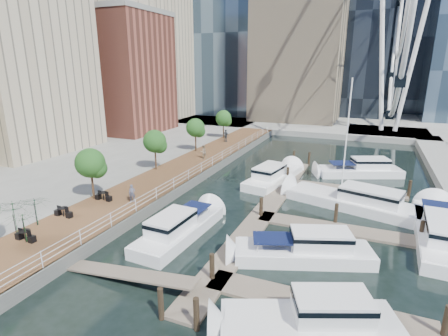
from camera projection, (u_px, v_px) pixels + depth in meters
ground at (184, 255)px, 23.84m from camera, size 520.00×520.00×0.00m
boardwalk at (179, 174)px, 40.33m from camera, size 6.00×60.00×1.00m
seawall at (202, 177)px, 39.22m from camera, size 0.25×60.00×1.00m
land_inland at (15, 152)px, 50.34m from camera, size 48.00×90.00×1.00m
land_far at (336, 105)px, 114.07m from camera, size 200.00×114.00×1.00m
pier at (387, 133)px, 64.58m from camera, size 14.00×12.00×1.00m
railing at (201, 168)px, 38.97m from camera, size 0.10×60.00×1.05m
floating_docks at (324, 212)px, 29.59m from camera, size 16.00×34.00×2.60m
midrise_condos at (80, 60)px, 56.31m from camera, size 19.00×67.00×28.00m
street_trees at (155, 141)px, 39.28m from camera, size 2.60×42.60×4.60m
cafe_tables at (46, 223)px, 25.55m from camera, size 2.50×13.70×0.74m
yacht_foreground at (303, 260)px, 23.24m from camera, size 10.17×5.84×2.15m
pedestrian_near at (132, 193)px, 30.34m from camera, size 0.68×0.61×1.57m
pedestrian_mid at (203, 152)px, 44.75m from camera, size 1.07×1.10×1.78m
pedestrian_far at (226, 136)px, 54.81m from camera, size 1.21×0.71×1.93m
moored_yachts at (341, 211)px, 31.16m from camera, size 21.82×34.41×11.50m
cafe_seating at (22, 220)px, 24.05m from camera, size 4.27×5.21×2.70m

